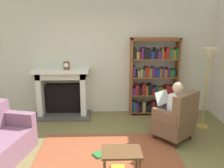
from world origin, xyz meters
TOP-DOWN VIEW (x-y plane):
  - back_wall at (0.00, 2.55)m, footprint 5.60×0.10m
  - area_rug at (0.00, 0.30)m, footprint 2.40×1.80m
  - fireplace at (-1.04, 2.30)m, footprint 1.33×0.64m
  - mantel_clock at (-0.90, 2.20)m, footprint 0.14×0.14m
  - bookshelf at (1.14, 2.33)m, footprint 1.14×0.32m
  - armchair_reading at (1.30, 0.92)m, footprint 0.89×0.89m
  - seated_reader at (1.23, 1.01)m, footprint 0.57×0.59m
  - side_table at (0.18, -0.25)m, footprint 0.56×0.39m
  - scattered_books at (0.00, 0.24)m, footprint 0.52×0.65m
  - floor_lamp at (2.06, 1.49)m, footprint 0.32×0.32m

SIDE VIEW (x-z plane):
  - area_rug at x=0.00m, z-range 0.00..0.01m
  - scattered_books at x=0.00m, z-range 0.01..0.04m
  - side_table at x=0.18m, z-range 0.16..0.61m
  - armchair_reading at x=1.30m, z-range -0.06..0.91m
  - fireplace at x=-1.04m, z-range 0.03..1.17m
  - seated_reader at x=1.23m, z-range 0.05..1.19m
  - bookshelf at x=1.14m, z-range -0.02..1.83m
  - mantel_clock at x=-0.90m, z-range 1.14..1.32m
  - back_wall at x=0.00m, z-range 0.00..2.70m
  - floor_lamp at x=2.06m, z-range 0.59..2.29m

